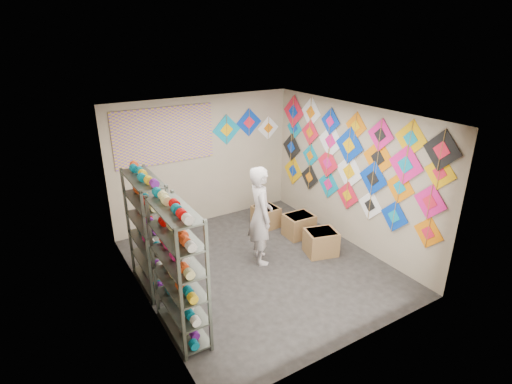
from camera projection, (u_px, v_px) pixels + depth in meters
ground at (260, 266)px, 7.11m from camera, size 4.50×4.50×0.00m
room_walls at (260, 179)px, 6.49m from camera, size 4.50×4.50×4.50m
shelf_rack_front at (179, 273)px, 5.22m from camera, size 0.40×1.10×1.90m
shelf_rack_back at (149, 233)px, 6.25m from camera, size 0.40×1.10×1.90m
string_spools at (162, 245)px, 5.70m from camera, size 0.12×2.36×0.12m
kite_wall_display at (350, 159)px, 7.45m from camera, size 0.05×4.30×2.07m
back_wall_kites at (246, 127)px, 8.63m from camera, size 1.65×0.02×0.76m
poster at (165, 136)px, 7.74m from camera, size 2.00×0.01×1.10m
shopkeeper at (261, 215)px, 6.97m from camera, size 0.89×0.79×1.80m
carton_a at (321, 242)px, 7.43m from camera, size 0.66×0.60×0.46m
carton_b at (299, 225)px, 8.09m from camera, size 0.58×0.48×0.46m
carton_c at (266, 217)px, 8.49m from camera, size 0.49×0.53×0.44m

